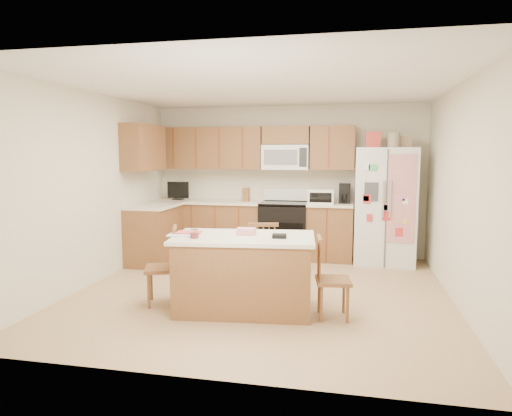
% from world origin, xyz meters
% --- Properties ---
extents(ground, '(4.50, 4.50, 0.00)m').
position_xyz_m(ground, '(0.00, 0.00, 0.00)').
color(ground, tan).
rests_on(ground, ground).
extents(room_shell, '(4.60, 4.60, 2.52)m').
position_xyz_m(room_shell, '(0.00, 0.00, 1.44)').
color(room_shell, beige).
rests_on(room_shell, ground).
extents(cabinetry, '(3.36, 1.56, 2.15)m').
position_xyz_m(cabinetry, '(-0.98, 1.79, 0.91)').
color(cabinetry, brown).
rests_on(cabinetry, ground).
extents(stove, '(0.76, 0.65, 1.13)m').
position_xyz_m(stove, '(0.00, 1.94, 0.47)').
color(stove, black).
rests_on(stove, ground).
extents(refrigerator, '(0.90, 0.79, 2.04)m').
position_xyz_m(refrigerator, '(1.57, 1.87, 0.92)').
color(refrigerator, white).
rests_on(refrigerator, ground).
extents(island, '(1.62, 1.04, 0.92)m').
position_xyz_m(island, '(-0.07, -0.67, 0.42)').
color(island, brown).
rests_on(island, ground).
extents(windsor_chair_left, '(0.47, 0.48, 0.89)m').
position_xyz_m(windsor_chair_left, '(-1.01, -0.66, 0.42)').
color(windsor_chair_left, brown).
rests_on(windsor_chair_left, ground).
extents(windsor_chair_back, '(0.46, 0.44, 0.89)m').
position_xyz_m(windsor_chair_back, '(0.01, 0.03, 0.42)').
color(windsor_chair_back, brown).
rests_on(windsor_chair_back, ground).
extents(windsor_chair_right, '(0.40, 0.42, 0.86)m').
position_xyz_m(windsor_chair_right, '(0.87, -0.72, 0.41)').
color(windsor_chair_right, brown).
rests_on(windsor_chair_right, ground).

